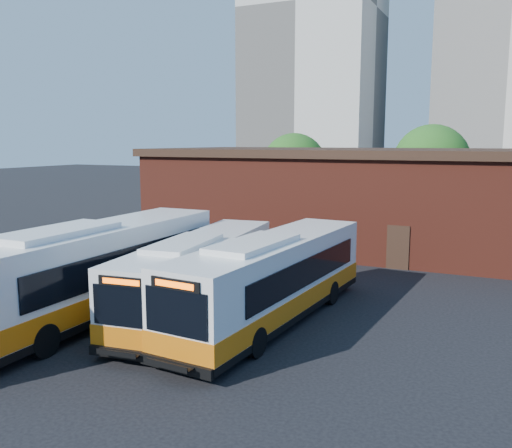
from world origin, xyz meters
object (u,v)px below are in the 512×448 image
at_px(bus_west, 92,275).
at_px(bus_midwest, 199,278).
at_px(transit_worker, 209,337).
at_px(bus_mideast, 272,282).

xyz_separation_m(bus_west, bus_midwest, (3.46, 2.34, -0.27)).
xyz_separation_m(bus_west, transit_worker, (6.33, -1.89, -0.89)).
distance_m(bus_mideast, transit_worker, 4.54).
bearing_deg(transit_worker, bus_mideast, -7.31).
bearing_deg(bus_mideast, bus_midwest, -171.25).
distance_m(bus_west, transit_worker, 6.67).
relative_size(bus_west, bus_mideast, 1.11).
bearing_deg(bus_mideast, transit_worker, -88.63).
bearing_deg(transit_worker, bus_west, 68.83).
xyz_separation_m(bus_midwest, bus_mideast, (3.09, 0.25, 0.09)).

